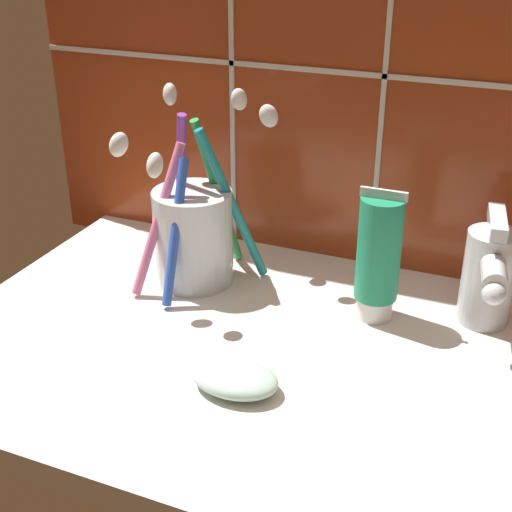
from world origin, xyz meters
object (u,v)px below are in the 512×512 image
at_px(toothpaste_tube, 378,257).
at_px(toothbrush_cup, 194,230).
at_px(soap_bar, 235,378).
at_px(sink_faucet, 489,275).

bearing_deg(toothpaste_tube, toothbrush_cup, 179.94).
bearing_deg(soap_bar, toothpaste_tube, 63.80).
height_order(toothpaste_tube, sink_faucet, toothpaste_tube).
relative_size(toothpaste_tube, soap_bar, 1.75).
xyz_separation_m(toothbrush_cup, toothpaste_tube, (0.18, -0.00, 0.01)).
xyz_separation_m(toothbrush_cup, soap_bar, (0.11, -0.15, -0.04)).
bearing_deg(soap_bar, toothbrush_cup, 126.50).
xyz_separation_m(toothpaste_tube, sink_faucet, (0.09, 0.03, -0.01)).
distance_m(toothpaste_tube, soap_bar, 0.17).
height_order(sink_faucet, soap_bar, sink_faucet).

